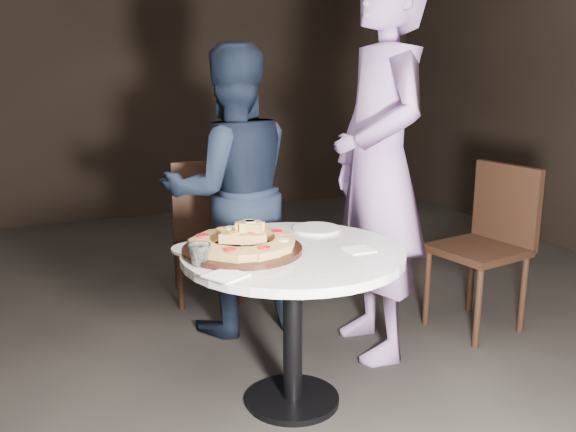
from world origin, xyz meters
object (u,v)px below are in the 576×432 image
(focaccia_pile, at_px, (243,239))
(diner_teal, at_px, (379,166))
(chair_far, at_px, (208,221))
(table, at_px, (293,280))
(diner_navy, at_px, (231,191))
(chair_right, at_px, (490,235))
(water_glass, at_px, (200,255))
(serving_board, at_px, (242,250))

(focaccia_pile, distance_m, diner_teal, 0.85)
(focaccia_pile, xyz_separation_m, chair_far, (0.20, 1.21, -0.23))
(table, distance_m, diner_navy, 0.88)
(chair_right, bearing_deg, diner_navy, -121.94)
(table, height_order, diner_teal, diner_teal)
(water_glass, relative_size, diner_teal, 0.05)
(table, bearing_deg, focaccia_pile, 163.98)
(chair_far, bearing_deg, focaccia_pile, 91.15)
(table, bearing_deg, water_glass, -174.36)
(chair_right, relative_size, diner_teal, 0.47)
(focaccia_pile, relative_size, chair_far, 0.49)
(diner_navy, bearing_deg, diner_teal, 140.05)
(serving_board, bearing_deg, focaccia_pile, 0.15)
(chair_right, bearing_deg, diner_teal, -98.73)
(table, xyz_separation_m, diner_teal, (0.59, 0.33, 0.38))
(water_glass, distance_m, chair_far, 1.38)
(serving_board, xyz_separation_m, chair_far, (0.20, 1.21, -0.19))
(water_glass, bearing_deg, focaccia_pile, 24.73)
(serving_board, relative_size, chair_far, 0.55)
(chair_far, height_order, diner_navy, diner_navy)
(serving_board, distance_m, chair_right, 1.53)
(serving_board, xyz_separation_m, water_glass, (-0.20, -0.09, 0.03))
(focaccia_pile, xyz_separation_m, water_glass, (-0.20, -0.09, -0.01))
(table, bearing_deg, serving_board, 164.33)
(chair_far, bearing_deg, chair_right, 154.83)
(diner_navy, bearing_deg, chair_right, 161.37)
(table, distance_m, serving_board, 0.24)
(table, relative_size, focaccia_pile, 2.20)
(serving_board, height_order, chair_far, chair_far)
(focaccia_pile, relative_size, diner_teal, 0.23)
(serving_board, relative_size, focaccia_pile, 1.12)
(chair_far, relative_size, chair_right, 0.99)
(table, distance_m, focaccia_pile, 0.27)
(focaccia_pile, bearing_deg, table, -16.02)
(chair_far, relative_size, diner_navy, 0.58)
(chair_far, xyz_separation_m, diner_teal, (0.58, -0.94, 0.43))
(chair_far, distance_m, diner_teal, 1.18)
(diner_navy, bearing_deg, focaccia_pile, 78.19)
(chair_right, bearing_deg, focaccia_pile, -89.10)
(focaccia_pile, distance_m, diner_navy, 0.83)
(water_glass, xyz_separation_m, chair_right, (1.69, 0.38, -0.21))
(diner_navy, relative_size, diner_teal, 0.81)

